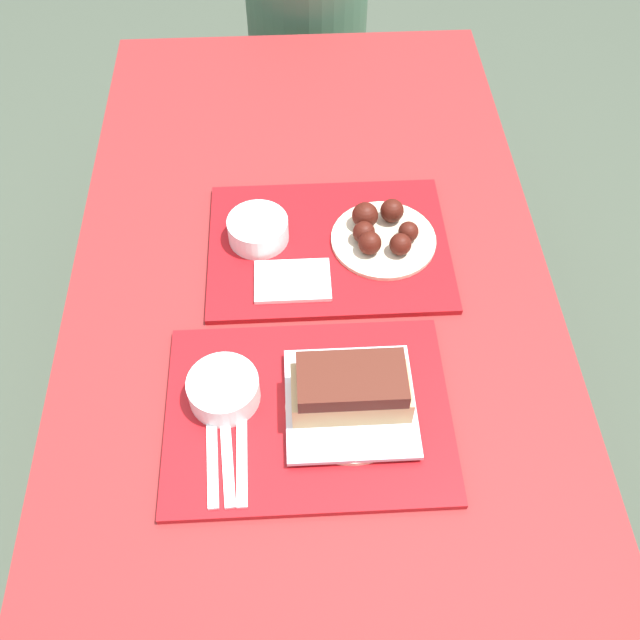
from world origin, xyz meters
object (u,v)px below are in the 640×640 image
Objects in this scene: tray_near at (308,413)px; bowl_coleslaw_near at (224,389)px; brisket_sandwich_plate at (351,394)px; wings_plate_far at (382,232)px; tray_far at (329,247)px; bowl_coleslaw_far at (258,229)px.

bowl_coleslaw_near is (-0.13, 0.03, 0.03)m from tray_near.
wings_plate_far is at bearing 76.47° from brisket_sandwich_plate.
tray_far is at bearing 60.18° from bowl_coleslaw_near.
tray_far is 2.27× the size of wings_plate_far.
bowl_coleslaw_far is at bearing 169.98° from tray_far.
bowl_coleslaw_far reaches higher than tray_far.
tray_far is 3.96× the size of bowl_coleslaw_near.
tray_near is 0.39m from wings_plate_far.
wings_plate_far reaches higher than bowl_coleslaw_near.
tray_far is (0.05, 0.35, 0.00)m from tray_near.
tray_far is 0.14m from bowl_coleslaw_far.
brisket_sandwich_plate is 0.40m from bowl_coleslaw_far.
wings_plate_far is (0.23, -0.01, -0.01)m from bowl_coleslaw_far.
bowl_coleslaw_far is (-0.14, 0.37, -0.01)m from brisket_sandwich_plate.
bowl_coleslaw_near is 0.55× the size of brisket_sandwich_plate.
tray_near is 2.19× the size of brisket_sandwich_plate.
brisket_sandwich_plate is at bearing -7.82° from bowl_coleslaw_near.
tray_near is 0.35m from tray_far.
bowl_coleslaw_near is at bearing -119.82° from tray_far.
bowl_coleslaw_far is at bearing 176.24° from wings_plate_far.
tray_near is 0.08m from brisket_sandwich_plate.
wings_plate_far is (0.15, 0.36, 0.03)m from tray_near.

